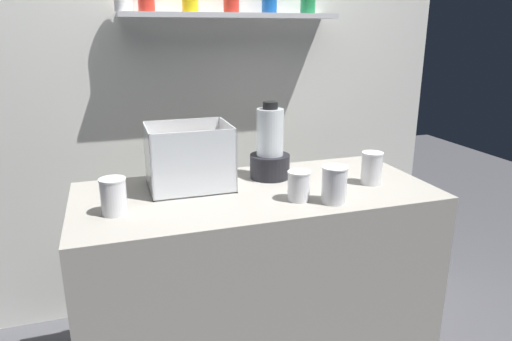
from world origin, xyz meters
The scene contains 8 objects.
counter centered at (0.00, 0.00, 0.45)m, with size 1.40×0.64×0.90m, color #9E998E.
back_wall_unit centered at (0.00, 0.77, 1.26)m, with size 2.60×0.24×2.50m.
carrot_display_bin centered at (-0.25, 0.12, 0.98)m, with size 0.32×0.26×0.25m.
blender_pitcher centered at (0.11, 0.14, 1.02)m, with size 0.17×0.17×0.32m.
juice_cup_carrot_far_left centered at (-0.54, -0.09, 0.96)m, with size 0.09×0.09×0.13m.
juice_cup_carrot_left centered at (0.11, -0.16, 0.95)m, with size 0.09×0.09×0.11m.
juice_cup_beet_middle centered at (0.23, -0.22, 0.96)m, with size 0.09×0.09×0.14m.
juice_cup_beet_right centered at (0.47, -0.07, 0.96)m, with size 0.09×0.09×0.13m.
Camera 1 is at (-0.53, -1.63, 1.51)m, focal length 32.37 mm.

